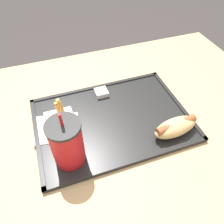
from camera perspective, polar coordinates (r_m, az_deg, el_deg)
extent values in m
plane|color=#383333|center=(1.30, 1.39, -23.63)|extent=(8.00, 8.00, 0.00)
cube|color=tan|center=(0.97, 1.78, -16.60)|extent=(1.11, 0.82, 0.71)
cube|color=black|center=(0.67, 0.00, -2.05)|extent=(0.46, 0.32, 0.01)
cube|color=black|center=(0.77, -3.85, 6.63)|extent=(0.46, 0.01, 0.00)
cube|color=black|center=(0.58, 5.21, -12.69)|extent=(0.46, 0.01, 0.00)
cube|color=black|center=(0.74, 16.52, 2.67)|extent=(0.01, 0.32, 0.00)
cube|color=black|center=(0.65, -19.04, -6.42)|extent=(0.01, 0.32, 0.00)
cube|color=white|center=(0.66, -14.24, -4.08)|extent=(0.14, 0.13, 0.00)
cylinder|color=red|center=(0.54, -11.63, -8.22)|extent=(0.08, 0.08, 0.13)
cylinder|color=#262626|center=(0.49, -12.80, -3.68)|extent=(0.08, 0.08, 0.01)
cylinder|color=red|center=(0.47, -13.22, -2.02)|extent=(0.01, 0.01, 0.03)
ellipsoid|color=#DBB270|center=(0.64, 16.23, -3.83)|extent=(0.14, 0.07, 0.05)
cylinder|color=#9E512D|center=(0.63, 16.42, -3.24)|extent=(0.13, 0.04, 0.02)
cube|color=silver|center=(0.62, -13.15, -3.23)|extent=(0.07, 0.06, 0.06)
cylinder|color=#E5C14C|center=(0.60, -12.49, -0.18)|extent=(0.02, 0.01, 0.08)
cylinder|color=#E5C14C|center=(0.59, -12.83, 0.45)|extent=(0.02, 0.02, 0.09)
cylinder|color=#E5C14C|center=(0.60, -13.31, -0.78)|extent=(0.02, 0.02, 0.09)
cube|color=silver|center=(0.73, -2.80, 5.11)|extent=(0.04, 0.04, 0.02)
cube|color=white|center=(0.73, -2.82, 5.56)|extent=(0.03, 0.03, 0.00)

